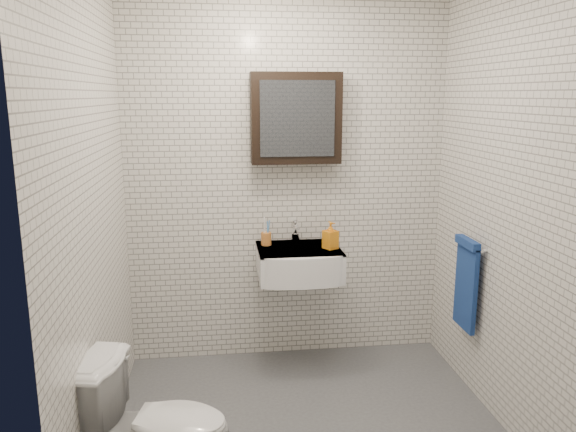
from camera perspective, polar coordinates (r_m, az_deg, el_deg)
The scene contains 9 objects.
ground at distance 3.40m, azimuth 2.17°, elevation -20.75°, with size 2.20×2.00×0.01m, color #47494E.
room_shell at distance 2.88m, azimuth 2.41°, elevation 4.47°, with size 2.22×2.02×2.51m.
washbasin at distance 3.75m, azimuth 1.19°, elevation -4.81°, with size 0.55×0.50×0.20m.
faucet at distance 3.89m, azimuth 0.78°, elevation -1.70°, with size 0.06×0.20×0.15m.
mirror_cabinet at distance 3.78m, azimuth 0.82°, elevation 9.88°, with size 0.60×0.15×0.60m.
towel_rail at distance 3.69m, azimuth 17.67°, elevation -6.22°, with size 0.09×0.30×0.58m.
toothbrush_cup at distance 3.83m, azimuth -2.23°, elevation -2.25°, with size 0.08×0.08×0.19m.
soap_bottle at distance 3.73m, azimuth 4.34°, elevation -1.96°, with size 0.08×0.08×0.18m, color orange.
toilet at distance 2.85m, azimuth -13.15°, elevation -20.18°, with size 0.38×0.67×0.69m, color white.
Camera 1 is at (-0.48, -2.81, 1.85)m, focal length 35.00 mm.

